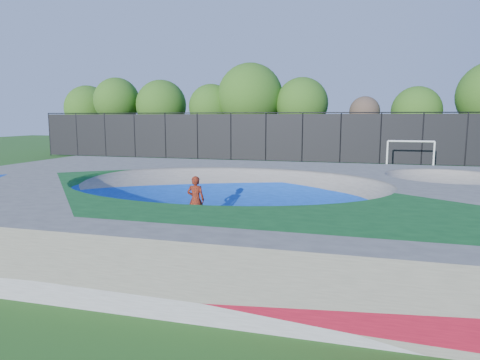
% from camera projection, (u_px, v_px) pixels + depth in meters
% --- Properties ---
extents(ground, '(120.00, 120.00, 0.00)m').
position_uv_depth(ground, '(226.00, 224.00, 14.65)').
color(ground, '#235618').
rests_on(ground, ground).
extents(skate_deck, '(22.00, 14.00, 1.50)m').
position_uv_depth(skate_deck, '(226.00, 203.00, 14.54)').
color(skate_deck, gray).
rests_on(skate_deck, ground).
extents(skater, '(0.64, 0.46, 1.66)m').
position_uv_depth(skater, '(196.00, 200.00, 14.68)').
color(skater, red).
rests_on(skater, ground).
extents(skateboard, '(0.78, 0.22, 0.05)m').
position_uv_depth(skateboard, '(196.00, 223.00, 14.80)').
color(skateboard, black).
rests_on(skateboard, ground).
extents(soccer_goal, '(3.13, 0.12, 2.07)m').
position_uv_depth(soccer_goal, '(411.00, 150.00, 29.31)').
color(soccer_goal, white).
rests_on(soccer_goal, ground).
extents(fence, '(48.09, 0.09, 4.04)m').
position_uv_depth(fence, '(302.00, 137.00, 34.39)').
color(fence, black).
rests_on(fence, ground).
extents(treeline, '(53.07, 7.62, 8.54)m').
position_uv_depth(treeline, '(325.00, 102.00, 37.85)').
color(treeline, '#4A3725').
rests_on(treeline, ground).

